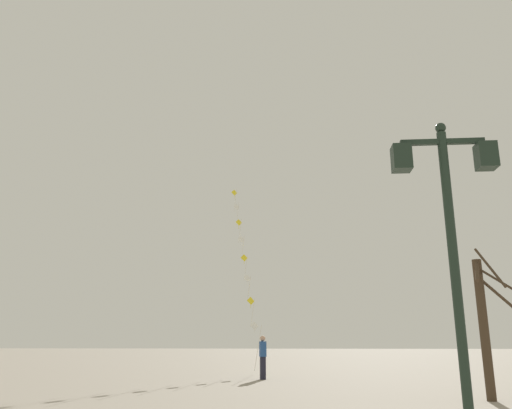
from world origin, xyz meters
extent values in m
plane|color=gray|center=(0.00, 20.00, 0.00)|extent=(160.00, 160.00, 0.00)
cylinder|color=#1E2D23|center=(2.92, 7.05, 2.31)|extent=(0.14, 0.14, 4.62)
sphere|color=#1E2D23|center=(2.92, 7.05, 4.70)|extent=(0.16, 0.16, 0.16)
cube|color=#1E2D23|center=(2.92, 7.05, 4.47)|extent=(1.26, 0.08, 0.08)
cube|color=#1E2D23|center=(2.29, 7.05, 4.22)|extent=(0.28, 0.28, 0.40)
cube|color=beige|center=(2.29, 7.05, 4.22)|extent=(0.19, 0.19, 0.30)
cube|color=#1E2D23|center=(3.55, 7.05, 4.22)|extent=(0.28, 0.28, 0.40)
cube|color=beige|center=(3.55, 7.05, 4.22)|extent=(0.19, 0.19, 0.30)
cylinder|color=brown|center=(-0.90, 22.36, 0.09)|extent=(0.06, 0.06, 0.18)
cylinder|color=silver|center=(-1.12, 23.20, 1.18)|extent=(0.47, 1.70, 2.01)
cylinder|color=silver|center=(-1.48, 24.56, 2.79)|extent=(0.30, 1.06, 1.25)
cylinder|color=silver|center=(-1.75, 25.59, 4.03)|extent=(0.30, 1.06, 1.25)
cylinder|color=silver|center=(-2.03, 26.63, 5.26)|extent=(0.30, 1.06, 1.25)
cylinder|color=silver|center=(-2.30, 27.67, 6.50)|extent=(0.30, 1.06, 1.25)
cylinder|color=silver|center=(-2.58, 28.71, 7.74)|extent=(0.30, 1.06, 1.25)
cylinder|color=silver|center=(-2.85, 29.75, 8.97)|extent=(0.30, 1.06, 1.25)
cylinder|color=silver|center=(-3.13, 30.79, 10.21)|extent=(0.30, 1.06, 1.25)
cube|color=white|center=(-1.34, 24.04, 2.17)|extent=(0.40, 0.02, 0.40)
cylinder|color=white|center=(-1.34, 24.04, 1.92)|extent=(0.02, 0.02, 0.20)
cube|color=yellow|center=(-1.62, 25.07, 3.41)|extent=(0.37, 0.18, 0.40)
cylinder|color=yellow|center=(-1.62, 25.07, 3.16)|extent=(0.03, 0.04, 0.20)
cube|color=white|center=(-1.89, 26.11, 4.65)|extent=(0.38, 0.15, 0.40)
cylinder|color=white|center=(-1.89, 26.11, 4.38)|extent=(0.03, 0.05, 0.23)
cube|color=yellow|center=(-2.17, 27.15, 5.88)|extent=(0.40, 0.08, 0.40)
cylinder|color=yellow|center=(-2.17, 27.15, 5.64)|extent=(0.02, 0.03, 0.19)
cube|color=white|center=(-2.44, 28.19, 7.12)|extent=(0.37, 0.16, 0.40)
cylinder|color=white|center=(-2.44, 28.19, 6.85)|extent=(0.03, 0.04, 0.23)
cube|color=yellow|center=(-2.71, 29.23, 8.35)|extent=(0.37, 0.16, 0.40)
cylinder|color=yellow|center=(-2.71, 29.23, 8.08)|extent=(0.03, 0.05, 0.25)
cube|color=white|center=(-2.99, 30.27, 9.59)|extent=(0.36, 0.19, 0.40)
cylinder|color=white|center=(-2.99, 30.27, 9.29)|extent=(0.03, 0.04, 0.30)
cube|color=yellow|center=(-3.26, 31.31, 10.82)|extent=(0.38, 0.15, 0.40)
cylinder|color=yellow|center=(-3.26, 31.31, 10.56)|extent=(0.02, 0.03, 0.22)
cube|color=#1E1E2D|center=(-0.77, 21.12, 0.45)|extent=(0.26, 0.34, 0.90)
cube|color=#264C8C|center=(-0.77, 21.12, 1.18)|extent=(0.32, 0.43, 0.60)
sphere|color=tan|center=(-0.77, 21.12, 1.60)|extent=(0.22, 0.22, 0.22)
cylinder|color=#264C8C|center=(-0.82, 21.33, 1.35)|extent=(0.18, 0.40, 0.50)
cylinder|color=#423323|center=(5.63, 14.03, 1.84)|extent=(0.25, 0.25, 3.68)
cylinder|color=#423323|center=(5.98, 13.53, 3.04)|extent=(0.76, 1.06, 0.87)
cylinder|color=#423323|center=(6.21, 14.09, 2.65)|extent=(1.22, 0.20, 1.14)
cylinder|color=#423323|center=(5.49, 13.66, 3.34)|extent=(0.40, 0.83, 0.70)
cylinder|color=#423323|center=(5.81, 13.58, 3.41)|extent=(0.42, 0.97, 1.18)
camera|label=1|loc=(0.65, -0.49, 1.52)|focal=35.95mm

